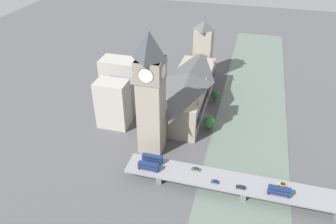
% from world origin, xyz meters
% --- Properties ---
extents(ground_plane, '(600.00, 600.00, 0.00)m').
position_xyz_m(ground_plane, '(0.00, 0.00, 0.00)').
color(ground_plane, '#4C4C4F').
extents(river_water, '(48.01, 360.00, 0.30)m').
position_xyz_m(river_water, '(-30.01, 0.00, 0.15)').
color(river_water, slate).
rests_on(river_water, ground_plane).
extents(parliament_hall, '(26.06, 82.74, 28.24)m').
position_xyz_m(parliament_hall, '(15.80, -8.00, 14.04)').
color(parliament_hall, gray).
rests_on(parliament_hall, ground_plane).
extents(clock_tower, '(15.11, 15.11, 74.92)m').
position_xyz_m(clock_tower, '(27.32, 44.30, 40.37)').
color(clock_tower, gray).
rests_on(clock_tower, ground_plane).
extents(victoria_tower, '(14.63, 14.63, 52.35)m').
position_xyz_m(victoria_tower, '(15.86, -60.68, 24.17)').
color(victoria_tower, gray).
rests_on(victoria_tower, ground_plane).
extents(road_bridge, '(128.02, 15.21, 6.21)m').
position_xyz_m(road_bridge, '(-30.01, 66.83, 4.99)').
color(road_bridge, slate).
rests_on(road_bridge, ground_plane).
extents(double_decker_bus_lead, '(11.17, 2.65, 4.94)m').
position_xyz_m(double_decker_bus_lead, '(-46.62, 70.12, 8.93)').
color(double_decker_bus_lead, navy).
rests_on(double_decker_bus_lead, road_bridge).
extents(double_decker_bus_mid, '(11.60, 2.64, 4.90)m').
position_xyz_m(double_decker_bus_mid, '(21.17, 63.67, 8.91)').
color(double_decker_bus_mid, navy).
rests_on(double_decker_bus_mid, road_bridge).
extents(double_decker_bus_rear, '(11.33, 2.51, 4.64)m').
position_xyz_m(double_decker_bus_rear, '(21.40, 70.10, 8.77)').
color(double_decker_bus_rear, navy).
rests_on(double_decker_bus_rear, road_bridge).
extents(car_northbound_lead, '(4.61, 1.78, 1.33)m').
position_xyz_m(car_northbound_lead, '(-3.53, 63.41, 6.89)').
color(car_northbound_lead, '#2D5638').
rests_on(car_northbound_lead, road_bridge).
extents(car_northbound_mid, '(3.93, 1.83, 1.41)m').
position_xyz_m(car_northbound_mid, '(-14.96, 70.21, 6.90)').
color(car_northbound_mid, navy).
rests_on(car_northbound_mid, road_bridge).
extents(car_northbound_tail, '(4.14, 1.83, 1.30)m').
position_xyz_m(car_northbound_tail, '(-48.64, 62.96, 6.87)').
color(car_northbound_tail, gold).
rests_on(car_northbound_tail, road_bridge).
extents(car_southbound_lead, '(4.67, 1.89, 1.34)m').
position_xyz_m(car_southbound_lead, '(-28.16, 70.57, 6.89)').
color(car_southbound_lead, black).
rests_on(car_southbound_lead, road_bridge).
extents(city_block_west, '(21.39, 15.17, 25.24)m').
position_xyz_m(city_block_west, '(60.87, 11.32, 12.62)').
color(city_block_west, slate).
rests_on(city_block_west, ground_plane).
extents(city_block_center, '(30.19, 18.17, 23.02)m').
position_xyz_m(city_block_center, '(77.05, -26.69, 11.51)').
color(city_block_center, '#A39E93').
rests_on(city_block_center, ground_plane).
extents(city_block_east, '(20.53, 14.14, 32.70)m').
position_xyz_m(city_block_east, '(59.67, 27.10, 16.35)').
color(city_block_east, '#A39E93').
rests_on(city_block_east, ground_plane).
extents(tree_embankment_near, '(6.68, 6.68, 9.64)m').
position_xyz_m(tree_embankment_near, '(-2.01, -19.77, 6.27)').
color(tree_embankment_near, brown).
rests_on(tree_embankment_near, ground_plane).
extents(tree_embankment_mid, '(7.94, 7.94, 10.47)m').
position_xyz_m(tree_embankment_mid, '(-3.37, 16.73, 6.48)').
color(tree_embankment_mid, brown).
rests_on(tree_embankment_mid, ground_plane).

